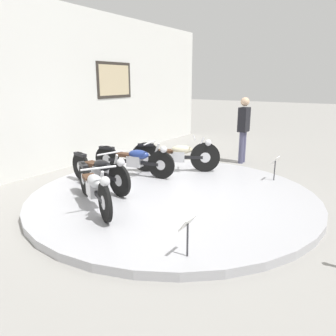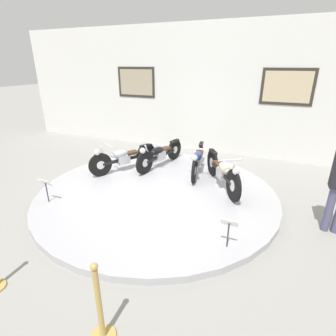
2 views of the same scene
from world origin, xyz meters
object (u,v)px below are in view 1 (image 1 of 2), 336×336
object	(u,v)px
info_placard_front_left	(188,228)
motorcycle_black	(100,170)
motorcycle_cream	(177,155)
motorcycle_silver	(94,186)
visitor_standing	(244,126)
motorcycle_blue	(135,159)
info_placard_front_centre	(275,163)

from	to	relation	value
info_placard_front_left	motorcycle_black	bearing A→B (deg)	64.17
motorcycle_cream	motorcycle_black	bearing A→B (deg)	161.51
motorcycle_silver	motorcycle_black	xyz separation A→B (m)	(0.77, 0.62, 0.00)
motorcycle_silver	visitor_standing	bearing A→B (deg)	-9.08
motorcycle_cream	info_placard_front_left	world-z (taller)	motorcycle_cream
motorcycle_black	visitor_standing	size ratio (longest dim) A/B	1.10
motorcycle_black	motorcycle_blue	xyz separation A→B (m)	(1.08, -0.00, 0.00)
motorcycle_blue	info_placard_front_centre	distance (m)	2.98
motorcycle_blue	info_placard_front_centre	size ratio (longest dim) A/B	3.79
motorcycle_blue	motorcycle_cream	world-z (taller)	motorcycle_cream
motorcycle_blue	info_placard_front_centre	bearing A→B (deg)	-64.12
motorcycle_black	info_placard_front_left	world-z (taller)	motorcycle_black
info_placard_front_left	info_placard_front_centre	xyz separation A→B (m)	(3.68, 0.00, 0.00)
info_placard_front_left	info_placard_front_centre	world-z (taller)	same
motorcycle_black	info_placard_front_centre	size ratio (longest dim) A/B	3.75
info_placard_front_centre	info_placard_front_left	bearing A→B (deg)	180.00
motorcycle_black	motorcycle_silver	bearing A→B (deg)	-141.08
motorcycle_cream	info_placard_front_centre	world-z (taller)	motorcycle_cream
motorcycle_cream	info_placard_front_centre	distance (m)	2.13
motorcycle_silver	motorcycle_black	world-z (taller)	motorcycle_black
motorcycle_silver	info_placard_front_centre	xyz separation A→B (m)	(3.15, -2.06, -0.00)
motorcycle_silver	motorcycle_black	size ratio (longest dim) A/B	0.89
info_placard_front_centre	visitor_standing	bearing A→B (deg)	39.51
info_placard_front_left	visitor_standing	distance (m)	5.44
motorcycle_blue	motorcycle_black	bearing A→B (deg)	179.98
motorcycle_black	info_placard_front_left	distance (m)	2.98
motorcycle_black	info_placard_front_left	size ratio (longest dim) A/B	3.75
motorcycle_blue	motorcycle_cream	size ratio (longest dim) A/B	1.11
motorcycle_silver	visitor_standing	size ratio (longest dim) A/B	0.98
motorcycle_blue	motorcycle_cream	distance (m)	0.99
info_placard_front_left	visitor_standing	xyz separation A→B (m)	(5.26, 1.31, 0.50)
info_placard_front_left	visitor_standing	size ratio (longest dim) A/B	0.29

